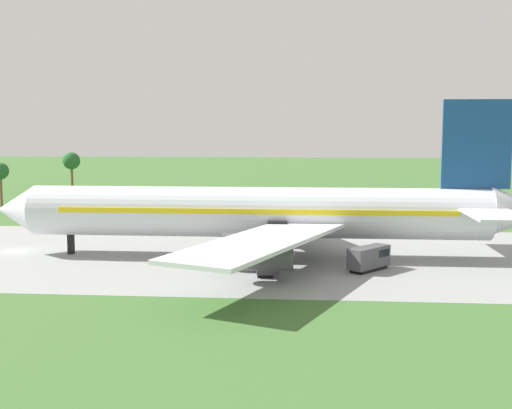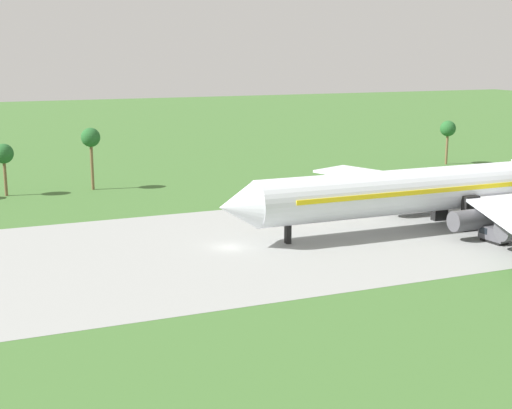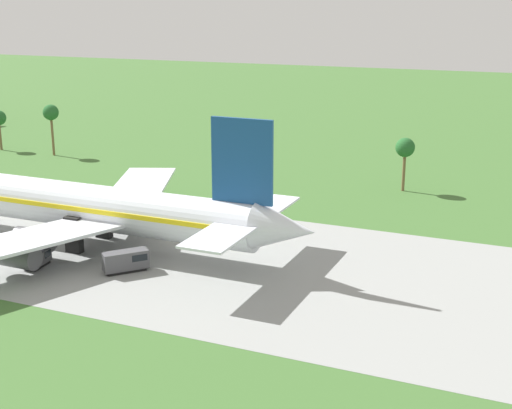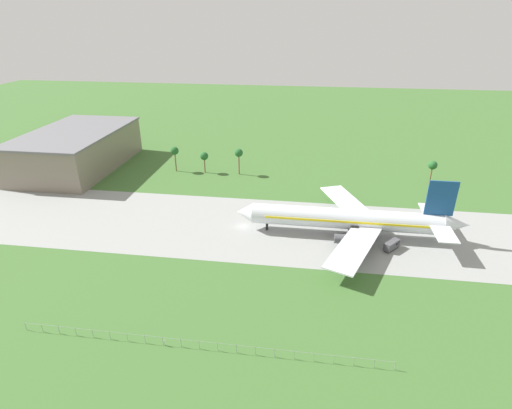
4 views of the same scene
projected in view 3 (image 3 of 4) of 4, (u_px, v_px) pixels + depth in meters
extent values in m
cylinder|color=silver|center=(71.00, 204.00, 103.81)|extent=(58.90, 6.51, 6.51)
cone|color=silver|center=(285.00, 229.00, 90.85)|extent=(8.14, 6.18, 6.18)
cube|color=yellow|center=(71.00, 201.00, 103.67)|extent=(50.07, 6.64, 0.65)
cube|color=navy|center=(242.00, 161.00, 90.88)|extent=(8.46, 0.50, 11.07)
cube|color=silver|center=(245.00, 220.00, 92.90)|extent=(5.86, 26.04, 0.30)
cube|color=silver|center=(12.00, 243.00, 90.36)|extent=(18.89, 30.50, 0.44)
cube|color=silver|center=(138.00, 189.00, 116.36)|extent=(18.89, 30.50, 0.44)
cylinder|color=#4C4C51|center=(35.00, 239.00, 97.88)|extent=(5.86, 2.93, 2.93)
cylinder|color=#4C4C51|center=(17.00, 256.00, 91.13)|extent=(5.86, 2.93, 2.93)
cylinder|color=#4C4C51|center=(102.00, 210.00, 111.67)|extent=(5.86, 2.93, 2.93)
cylinder|color=#4C4C51|center=(138.00, 201.00, 116.41)|extent=(5.86, 2.93, 2.93)
cube|color=black|center=(74.00, 235.00, 100.41)|extent=(2.40, 1.20, 5.21)
cube|color=black|center=(103.00, 221.00, 106.73)|extent=(2.40, 1.20, 5.21)
cube|color=black|center=(37.00, 265.00, 95.55)|extent=(2.17, 3.71, 0.40)
cube|color=#4C4C51|center=(37.00, 258.00, 95.26)|extent=(2.44, 4.36, 1.76)
cube|color=black|center=(41.00, 253.00, 96.24)|extent=(2.18, 1.67, 0.90)
cube|color=black|center=(126.00, 270.00, 93.79)|extent=(4.66, 4.98, 0.40)
cube|color=#4C4C51|center=(126.00, 260.00, 93.40)|extent=(5.40, 5.78, 2.44)
cube|color=black|center=(138.00, 256.00, 93.98)|extent=(2.90, 2.90, 0.90)
cylinder|color=brown|center=(404.00, 171.00, 132.96)|extent=(0.56, 0.56, 7.70)
sphere|color=#235B28|center=(405.00, 147.00, 131.74)|extent=(3.60, 3.60, 3.60)
cylinder|color=brown|center=(53.00, 135.00, 163.80)|extent=(0.56, 0.56, 9.37)
sphere|color=#235B28|center=(51.00, 112.00, 162.35)|extent=(3.60, 3.60, 3.60)
cylinder|color=brown|center=(0.00, 135.00, 170.08)|extent=(0.56, 0.56, 7.15)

